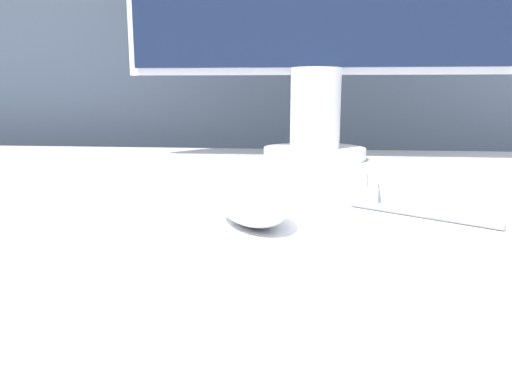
# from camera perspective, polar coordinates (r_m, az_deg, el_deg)

# --- Properties ---
(partition_panel) EXTENTS (5.00, 0.03, 1.43)m
(partition_panel) POSITION_cam_1_polar(r_m,az_deg,el_deg) (1.18, 4.25, 3.23)
(partition_panel) COLOR #333D4C
(partition_panel) RESTS_ON ground_plane
(computer_mouse_near) EXTENTS (0.10, 0.13, 0.04)m
(computer_mouse_near) POSITION_cam_1_polar(r_m,az_deg,el_deg) (0.45, -0.44, -1.10)
(computer_mouse_near) COLOR white
(computer_mouse_near) RESTS_ON desk
(keyboard) EXTENTS (0.42, 0.18, 0.02)m
(keyboard) POSITION_cam_1_polar(r_m,az_deg,el_deg) (0.63, -4.97, 1.73)
(keyboard) COLOR white
(keyboard) RESTS_ON desk
(pen) EXTENTS (0.13, 0.09, 0.01)m
(pen) POSITION_cam_1_polar(r_m,az_deg,el_deg) (0.50, 18.34, -2.36)
(pen) COLOR #99999E
(pen) RESTS_ON desk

